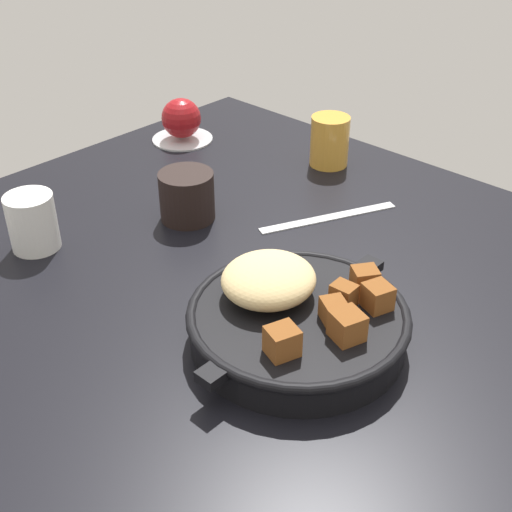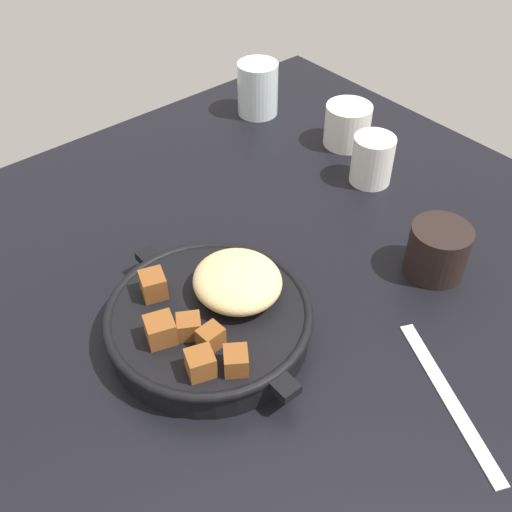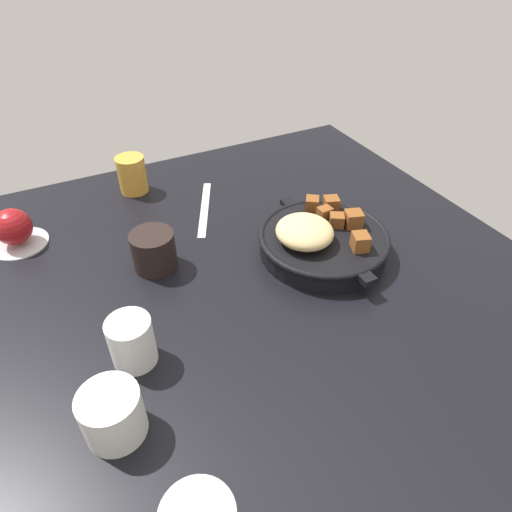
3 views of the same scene
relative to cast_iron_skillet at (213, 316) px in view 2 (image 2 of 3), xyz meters
The scene contains 7 objects.
ground_plane 12.97cm from the cast_iron_skillet, 90.94° to the left, with size 99.39×95.92×2.40cm, color black.
cast_iron_skillet is the anchor object (origin of this frame).
butter_knife 27.63cm from the cast_iron_skillet, 30.38° to the left, with size 21.25×1.60×0.36cm, color silver.
ceramic_mug_white 46.80cm from the cast_iron_skillet, 114.18° to the left, with size 7.68×7.68×7.03cm, color silver.
water_glass_tall 52.92cm from the cast_iron_skillet, 134.11° to the left, with size 7.24×7.24×9.46cm, color silver.
coffee_mug_dark 30.46cm from the cast_iron_skillet, 70.89° to the left, with size 7.82×7.82×7.02cm, color black.
white_creamer_pitcher 38.77cm from the cast_iron_skillet, 103.77° to the left, with size 6.38×6.38×7.67cm, color white.
Camera 2 is at (39.34, -38.67, 55.66)cm, focal length 42.48 mm.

